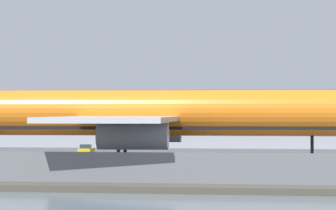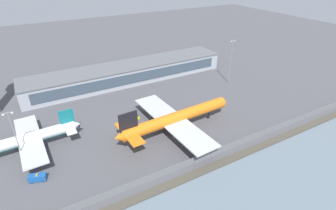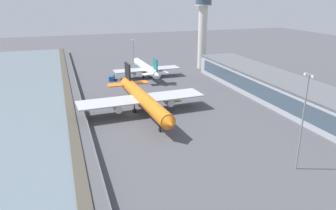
# 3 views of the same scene
# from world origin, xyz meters

# --- Properties ---
(ground_plane) EXTENTS (500.00, 500.00, 0.00)m
(ground_plane) POSITION_xyz_m (0.00, 0.00, 0.00)
(ground_plane) COLOR #4C4C51
(shoreline_seawall) EXTENTS (320.00, 3.00, 0.50)m
(shoreline_seawall) POSITION_xyz_m (0.00, -20.50, 0.25)
(shoreline_seawall) COLOR #474238
(shoreline_seawall) RESTS_ON ground
(perimeter_fence) EXTENTS (280.00, 0.10, 2.66)m
(perimeter_fence) POSITION_xyz_m (0.00, -16.00, 1.33)
(perimeter_fence) COLOR slate
(perimeter_fence) RESTS_ON ground
(cargo_jet_orange) EXTENTS (52.66, 45.46, 14.59)m
(cargo_jet_orange) POSITION_xyz_m (1.12, 4.00, 5.57)
(cargo_jet_orange) COLOR orange
(cargo_jet_orange) RESTS_ON ground
(passenger_jet_white_teal) EXTENTS (39.69, 33.74, 12.16)m
(passenger_jet_white_teal) POSITION_xyz_m (-51.32, 19.14, 4.64)
(passenger_jet_white_teal) COLOR white
(passenger_jet_white_teal) RESTS_ON ground
(baggage_tug) EXTENTS (1.72, 3.26, 1.80)m
(baggage_tug) POSITION_xyz_m (-8.95, 19.65, 0.81)
(baggage_tug) COLOR yellow
(baggage_tug) RESTS_ON ground
(ops_van) EXTENTS (5.60, 3.63, 2.48)m
(ops_van) POSITION_xyz_m (-49.93, 1.22, 1.28)
(ops_van) COLOR #19519E
(ops_van) RESTS_ON ground
(terminal_building) EXTENTS (111.24, 18.83, 9.52)m
(terminal_building) POSITION_xyz_m (3.29, 59.11, 4.77)
(terminal_building) COLOR #9EA3AD
(terminal_building) RESTS_ON ground
(apron_light_mast_apron_west) EXTENTS (3.20, 0.40, 23.89)m
(apron_light_mast_apron_west) POSITION_xyz_m (50.58, 29.68, 13.25)
(apron_light_mast_apron_west) COLOR gray
(apron_light_mast_apron_west) RESTS_ON ground
(apron_light_mast_apron_east) EXTENTS (3.20, 0.40, 19.51)m
(apron_light_mast_apron_east) POSITION_xyz_m (-53.32, 13.24, 11.02)
(apron_light_mast_apron_east) COLOR gray
(apron_light_mast_apron_east) RESTS_ON ground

